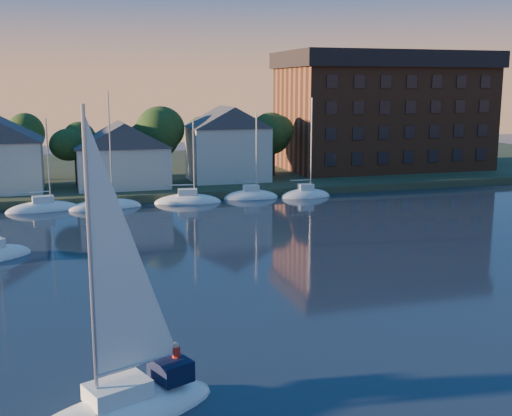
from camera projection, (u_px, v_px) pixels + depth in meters
name	position (u px, v px, depth m)	size (l,w,h in m)	color
ground	(380.00, 393.00, 28.60)	(260.00, 260.00, 0.00)	black
shoreline_land	(152.00, 174.00, 99.15)	(160.00, 50.00, 2.00)	#313C23
wooden_dock	(178.00, 199.00, 77.51)	(120.00, 3.00, 1.00)	brown
clubhouse_centre	(122.00, 154.00, 79.56)	(11.55, 8.40, 8.08)	silver
clubhouse_east	(228.00, 143.00, 85.23)	(10.50, 8.40, 9.80)	silver
condo_block	(383.00, 110.00, 97.46)	(31.00, 17.00, 17.40)	brown
tree_line	(177.00, 133.00, 87.08)	(93.40, 5.40, 8.90)	#3A241A
moored_fleet	(76.00, 208.00, 71.28)	(63.50, 2.40, 12.05)	white
hero_sailboat	(122.00, 405.00, 26.29)	(9.34, 5.96, 13.93)	white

